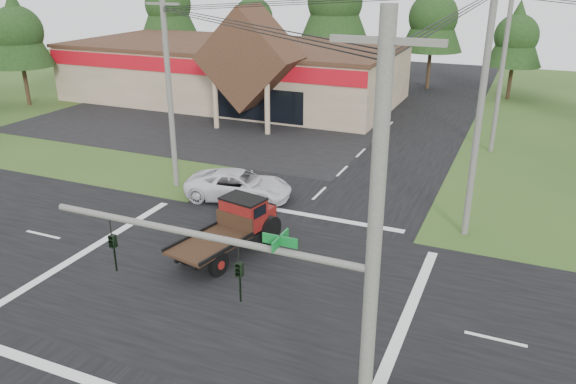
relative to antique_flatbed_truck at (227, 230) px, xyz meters
The scene contains 17 objects.
ground 2.43m from the antique_flatbed_truck, 56.95° to the right, with size 120.00×120.00×0.00m, color #2B4E1C.
road_ns 2.43m from the antique_flatbed_truck, 56.95° to the right, with size 12.00×120.00×0.02m, color black.
road_ew 2.43m from the antique_flatbed_truck, 56.95° to the right, with size 120.00×12.00×0.02m, color black.
parking_apron 21.49m from the antique_flatbed_truck, 126.72° to the left, with size 28.00×14.00×0.02m, color black.
cvs_building 31.39m from the antique_flatbed_truck, 117.63° to the left, with size 30.40×18.20×9.19m.
traffic_signal_mast 12.08m from the antique_flatbed_truck, 53.07° to the right, with size 8.12×0.24×7.00m.
utility_pole_nr 13.48m from the antique_flatbed_truck, 47.00° to the right, with size 2.00×0.30×11.00m.
utility_pole_nw 10.15m from the antique_flatbed_truck, 137.76° to the left, with size 2.00×0.30×10.50m.
utility_pole_ne 12.04m from the antique_flatbed_truck, 34.09° to the left, with size 2.00×0.30×11.50m.
utility_pole_n 22.66m from the antique_flatbed_truck, 65.59° to the left, with size 2.00×0.30×11.20m.
tree_row_a 48.36m from the antique_flatbed_truck, 127.04° to the left, with size 6.72×6.72×12.12m.
tree_row_b 44.74m from the antique_flatbed_truck, 115.10° to the left, with size 5.60×5.60×10.10m.
tree_row_d 40.70m from the antique_flatbed_truck, 88.34° to the left, with size 6.16×6.16×11.11m.
tree_row_e 39.59m from the antique_flatbed_truck, 76.51° to the left, with size 5.04×5.04×9.09m.
tree_side_w 36.23m from the antique_flatbed_truck, 149.44° to the left, with size 5.60×5.60×10.10m.
antique_flatbed_truck is the anchor object (origin of this frame).
white_pickup 6.30m from the antique_flatbed_truck, 113.63° to the left, with size 2.60×5.63×1.57m, color silver.
Camera 1 is at (9.82, -17.07, 11.51)m, focal length 35.00 mm.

